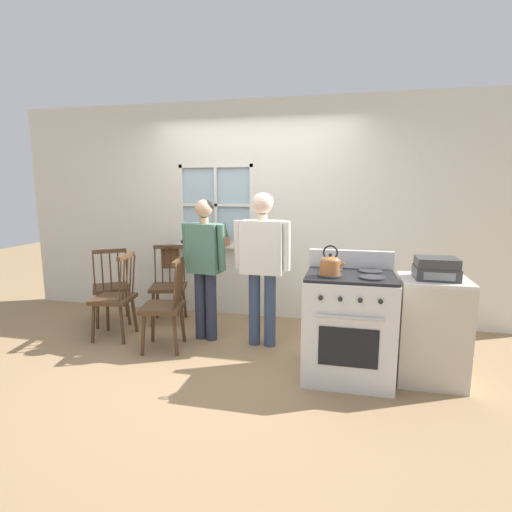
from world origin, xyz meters
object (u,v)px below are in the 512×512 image
stove (349,325)px  side_counter (431,330)px  handbag (170,257)px  kettle (330,265)px  stereo (436,269)px  chair_near_wall (115,299)px  chair_near_stove (165,307)px  person_elderly_left (205,258)px  chair_by_window (169,287)px  chair_center_cluster (111,288)px  person_teen_center (262,254)px  potted_plant (225,239)px

stove → side_counter: bearing=8.2°
handbag → kettle: bearing=-33.3°
stove → stereo: (0.69, 0.08, 0.51)m
stove → kettle: size_ratio=4.39×
chair_near_wall → chair_near_stove: bearing=68.3°
person_elderly_left → side_counter: size_ratio=1.69×
side_counter → stereo: (0.00, -0.02, 0.54)m
chair_near_stove → side_counter: size_ratio=1.05×
chair_by_window → chair_center_cluster: size_ratio=1.00×
side_counter → stereo: 0.54m
kettle → handbag: kettle is taller
stove → chair_center_cluster: bearing=164.4°
chair_center_cluster → chair_by_window: bearing=162.9°
chair_by_window → kettle: size_ratio=3.81×
person_elderly_left → handbag: 0.98m
person_teen_center → chair_center_cluster: bearing=173.7°
chair_by_window → handbag: same height
chair_center_cluster → side_counter: chair_center_cluster is taller
person_teen_center → handbag: person_teen_center is taller
person_teen_center → chair_near_wall: bearing=-173.3°
handbag → stove: bearing=-28.7°
potted_plant → stereo: 2.61m
chair_by_window → kettle: 2.36m
stove → chair_near_wall: bearing=171.5°
potted_plant → handbag: bearing=-164.3°
potted_plant → side_counter: 2.66m
chair_center_cluster → handbag: size_ratio=3.07×
chair_near_stove → person_teen_center: 1.14m
chair_by_window → person_elderly_left: 0.91m
chair_near_stove → stove: 1.84m
chair_near_wall → person_teen_center: (1.62, 0.15, 0.54)m
chair_center_cluster → potted_plant: size_ratio=3.02×
chair_by_window → chair_center_cluster: 0.69m
person_teen_center → side_counter: size_ratio=1.78×
person_elderly_left → chair_near_stove: bearing=-123.2°
person_teen_center → stereo: bearing=-14.5°
chair_near_wall → chair_near_stove: same height
person_teen_center → stereo: 1.63m
chair_near_stove → potted_plant: (0.27, 1.20, 0.57)m
side_counter → stereo: size_ratio=2.65×
chair_center_cluster → handbag: bearing=-178.4°
chair_near_wall → chair_near_stove: 0.69m
chair_near_stove → person_elderly_left: bearing=126.7°
chair_near_stove → chair_by_window: bearing=-168.7°
chair_near_wall → kettle: bearing=70.0°
side_counter → stereo: bearing=-90.0°
chair_near_wall → kettle: size_ratio=3.81×
kettle → chair_near_wall: bearing=167.8°
potted_plant → chair_near_stove: bearing=-102.8°
chair_by_window → chair_near_wall: size_ratio=1.00×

